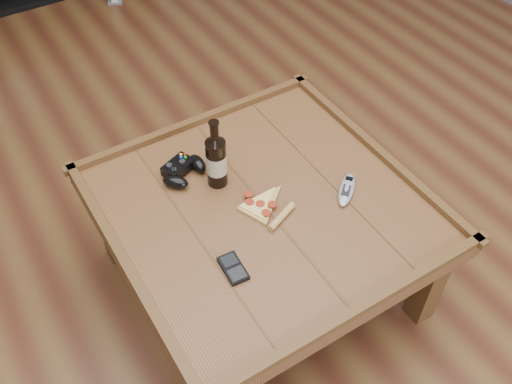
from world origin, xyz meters
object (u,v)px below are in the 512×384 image
coffee_table (263,216)px  game_controller (183,170)px  pizza_slice (263,207)px  remote_control (347,190)px  beer_bottle (216,159)px  smartphone (233,268)px

coffee_table → game_controller: size_ratio=5.75×
pizza_slice → remote_control: (0.28, -0.08, 0.00)m
coffee_table → game_controller: bearing=121.6°
coffee_table → remote_control: 0.30m
pizza_slice → remote_control: bearing=-38.8°
beer_bottle → remote_control: 0.45m
coffee_table → pizza_slice: (-0.01, -0.02, 0.07)m
coffee_table → beer_bottle: (-0.08, 0.17, 0.17)m
smartphone → remote_control: (0.49, 0.07, 0.00)m
coffee_table → pizza_slice: bearing=-120.8°
coffee_table → pizza_slice: 0.07m
smartphone → remote_control: 0.49m
game_controller → smartphone: bearing=-118.0°
game_controller → smartphone: game_controller is taller
pizza_slice → remote_control: same height
coffee_table → game_controller: (-0.16, 0.26, 0.08)m
game_controller → smartphone: size_ratio=1.56×
game_controller → remote_control: size_ratio=1.19×
beer_bottle → pizza_slice: beer_bottle is taller
game_controller → coffee_table: bearing=-79.2°
coffee_table → remote_control: bearing=-20.1°
beer_bottle → smartphone: (-0.14, -0.34, -0.10)m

